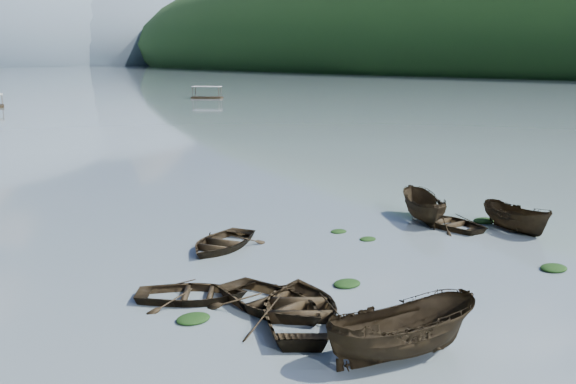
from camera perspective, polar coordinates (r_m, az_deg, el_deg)
ground_plane at (r=22.92m, az=18.67°, el=-9.84°), size 2400.00×2400.00×0.00m
haze_mtn_d at (r=972.36m, az=-17.01°, el=10.81°), size 520.00×520.00×220.00m
rowboat_0 at (r=21.76m, az=-1.40°, el=-10.36°), size 3.68×4.84×0.94m
rowboat_1 at (r=21.00m, az=1.17°, el=-11.21°), size 6.00×6.31×1.06m
rowboat_2 at (r=18.79m, az=10.02°, el=-14.29°), size 5.04×2.83×1.84m
rowboat_3 at (r=32.95m, az=14.16°, el=-2.99°), size 3.05×4.05×0.79m
rowboat_5 at (r=33.05m, az=19.57°, el=-3.28°), size 2.28×4.30×1.58m
rowboat_6 at (r=22.79m, az=-8.50°, el=-9.44°), size 4.73×4.49×0.80m
rowboat_7 at (r=28.59m, az=-5.95°, el=-4.95°), size 5.21×4.75×0.88m
rowboat_8 at (r=33.82m, az=11.84°, el=-2.50°), size 3.68×4.61×1.69m
weed_clump_1 at (r=24.00m, az=5.27°, el=-8.25°), size 1.09×0.87×0.24m
weed_clump_2 at (r=27.67m, az=22.54°, el=-6.39°), size 1.18×0.94×0.26m
weed_clump_3 at (r=29.90m, az=7.10°, el=-4.23°), size 0.81×0.68×0.18m
weed_clump_4 at (r=36.00m, az=18.24°, el=-1.99°), size 1.06×0.84×0.22m
weed_clump_5 at (r=21.10m, az=-8.41°, el=-11.23°), size 1.13×0.91×0.24m
weed_clump_6 at (r=31.05m, az=4.52°, el=-3.56°), size 0.83×0.69×0.17m
weed_clump_7 at (r=34.33m, az=17.01°, el=-2.56°), size 1.18×0.94×0.26m
pontoon_right at (r=136.14m, az=-7.20°, el=8.25°), size 6.38×6.29×2.42m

